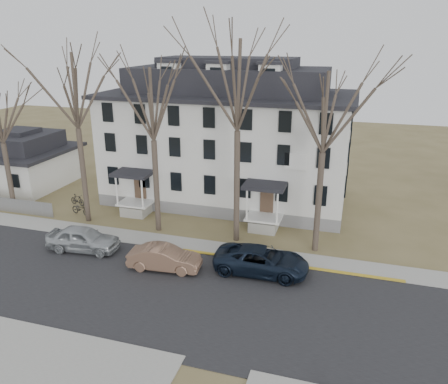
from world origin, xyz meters
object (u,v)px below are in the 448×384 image
(tree_mid_right, at_px, (326,107))
(tree_center, at_px, (238,79))
(bicycle_left, at_px, (81,209))
(car_navy, at_px, (261,261))
(boarding_house, at_px, (228,138))
(tree_mid_left, at_px, (152,99))
(car_silver, at_px, (83,239))
(car_tan, at_px, (164,258))
(bicycle_right, at_px, (77,200))
(small_house, at_px, (23,162))
(tree_far_left, at_px, (73,85))

(tree_mid_right, bearing_deg, tree_center, 180.00)
(bicycle_left, bearing_deg, car_navy, -93.36)
(boarding_house, height_order, tree_mid_left, tree_mid_left)
(boarding_house, height_order, tree_mid_right, tree_mid_right)
(tree_center, xyz_separation_m, tree_mid_right, (5.50, 0.00, -1.48))
(boarding_house, distance_m, bicycle_left, 13.50)
(tree_mid_left, relative_size, car_silver, 2.63)
(tree_mid_right, height_order, car_tan, tree_mid_right)
(bicycle_right, bearing_deg, small_house, 81.16)
(tree_mid_left, xyz_separation_m, car_silver, (-3.37, -4.54, -8.78))
(car_tan, bearing_deg, boarding_house, -6.12)
(tree_center, distance_m, tree_mid_right, 5.70)
(boarding_house, distance_m, car_tan, 14.22)
(tree_far_left, xyz_separation_m, tree_mid_left, (6.00, 0.00, -0.74))
(small_house, distance_m, tree_center, 25.41)
(tree_far_left, height_order, car_tan, tree_far_left)
(tree_far_left, relative_size, tree_center, 0.93)
(tree_far_left, height_order, bicycle_left, tree_far_left)
(boarding_house, relative_size, bicycle_right, 13.01)
(car_tan, relative_size, bicycle_right, 2.80)
(bicycle_left, bearing_deg, tree_far_left, -110.02)
(tree_mid_left, relative_size, bicycle_right, 7.97)
(tree_mid_left, height_order, tree_mid_right, same)
(small_house, distance_m, tree_far_left, 15.00)
(tree_mid_left, xyz_separation_m, car_tan, (2.87, -5.29, -8.87))
(tree_mid_right, xyz_separation_m, car_tan, (-8.63, -5.29, -8.87))
(small_house, relative_size, car_silver, 1.80)
(tree_mid_left, bearing_deg, tree_center, 0.00)
(small_house, distance_m, car_silver, 17.41)
(boarding_house, height_order, tree_center, tree_center)
(car_navy, bearing_deg, bicycle_right, 68.14)
(boarding_house, relative_size, bicycle_left, 11.26)
(car_navy, bearing_deg, tree_mid_left, 64.05)
(boarding_house, bearing_deg, tree_far_left, -137.82)
(car_tan, bearing_deg, tree_mid_left, 22.91)
(tree_center, bearing_deg, bicycle_right, 170.20)
(tree_mid_left, xyz_separation_m, tree_center, (6.00, 0.00, 1.48))
(tree_center, distance_m, car_tan, 12.04)
(tree_far_left, height_order, tree_mid_left, tree_far_left)
(small_house, relative_size, tree_mid_right, 0.68)
(tree_center, distance_m, car_navy, 11.35)
(tree_mid_left, bearing_deg, car_tan, -61.54)
(tree_center, height_order, bicycle_right, tree_center)
(small_house, distance_m, car_navy, 27.64)
(bicycle_right, bearing_deg, car_navy, -95.67)
(tree_center, height_order, bicycle_left, tree_center)
(car_silver, relative_size, car_tan, 1.08)
(small_house, relative_size, tree_far_left, 0.63)
(tree_mid_left, relative_size, bicycle_left, 6.90)
(bicycle_right, bearing_deg, tree_mid_right, -82.25)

